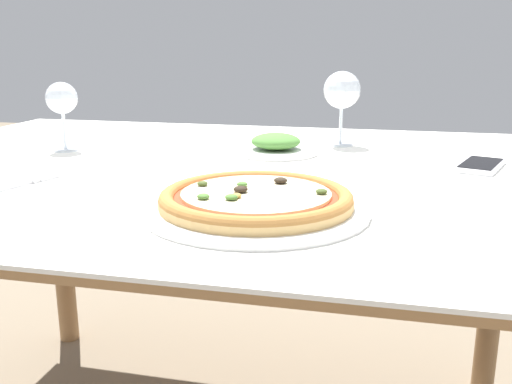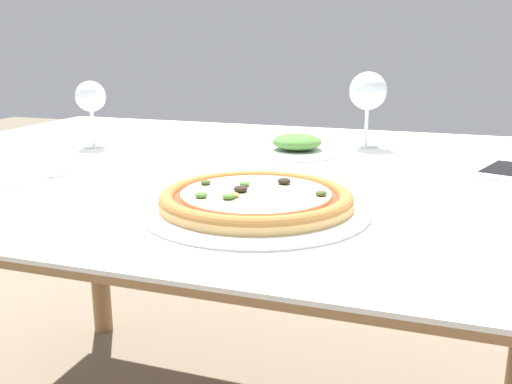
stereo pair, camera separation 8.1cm
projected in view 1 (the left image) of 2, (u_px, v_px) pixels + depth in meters
The scene contains 7 objects.
dining_table at pixel (212, 198), 1.15m from camera, with size 1.50×1.12×0.70m.
pizza_plate at pixel (256, 201), 0.82m from camera, with size 0.33×0.33×0.04m.
fork at pixel (20, 184), 0.97m from camera, with size 0.06×0.17×0.00m.
wine_glass_far_left at pixel (342, 92), 1.32m from camera, with size 0.09×0.09×0.17m.
wine_glass_far_right at pixel (62, 101), 1.26m from camera, with size 0.07×0.07×0.15m.
cell_phone at pixel (481, 165), 1.11m from camera, with size 0.11×0.16×0.01m.
side_plate at pixel (276, 146), 1.25m from camera, with size 0.19×0.19×0.04m.
Camera 1 is at (0.34, -1.06, 0.94)m, focal length 40.00 mm.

